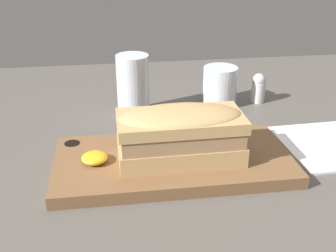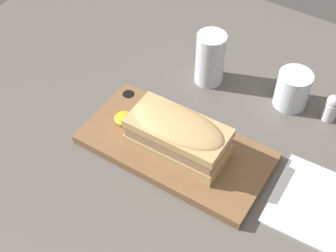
{
  "view_description": "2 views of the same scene",
  "coord_description": "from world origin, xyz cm",
  "px_view_note": "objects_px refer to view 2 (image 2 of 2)",
  "views": [
    {
      "loc": [
        -15.34,
        -62.4,
        36.51
      ],
      "look_at": [
        -6.81,
        -3.39,
        8.34
      ],
      "focal_mm": 45.0,
      "sensor_mm": 36.0,
      "label": 1
    },
    {
      "loc": [
        23.4,
        -55.01,
        74.57
      ],
      "look_at": [
        -7.99,
        -5.32,
        8.52
      ],
      "focal_mm": 50.0,
      "sensor_mm": 36.0,
      "label": 2
    }
  ],
  "objects_px": {
    "sandwich": "(178,135)",
    "water_glass": "(210,61)",
    "salt_shaker": "(332,107)",
    "wine_glass": "(292,91)",
    "serving_board": "(175,148)",
    "napkin": "(325,208)"
  },
  "relations": [
    {
      "from": "serving_board",
      "to": "sandwich",
      "type": "height_order",
      "value": "sandwich"
    },
    {
      "from": "serving_board",
      "to": "wine_glass",
      "type": "bearing_deg",
      "value": 60.35
    },
    {
      "from": "serving_board",
      "to": "water_glass",
      "type": "bearing_deg",
      "value": 101.77
    },
    {
      "from": "serving_board",
      "to": "napkin",
      "type": "xyz_separation_m",
      "value": [
        0.3,
        0.03,
        -0.01
      ]
    },
    {
      "from": "sandwich",
      "to": "napkin",
      "type": "relative_size",
      "value": 0.98
    },
    {
      "from": "wine_glass",
      "to": "napkin",
      "type": "bearing_deg",
      "value": -53.76
    },
    {
      "from": "salt_shaker",
      "to": "serving_board",
      "type": "bearing_deg",
      "value": -132.47
    },
    {
      "from": "water_glass",
      "to": "napkin",
      "type": "relative_size",
      "value": 0.64
    },
    {
      "from": "serving_board",
      "to": "water_glass",
      "type": "xyz_separation_m",
      "value": [
        -0.05,
        0.22,
        0.04
      ]
    },
    {
      "from": "wine_glass",
      "to": "salt_shaker",
      "type": "xyz_separation_m",
      "value": [
        0.09,
        0.0,
        -0.01
      ]
    },
    {
      "from": "water_glass",
      "to": "napkin",
      "type": "height_order",
      "value": "water_glass"
    },
    {
      "from": "napkin",
      "to": "wine_glass",
      "type": "bearing_deg",
      "value": 126.24
    },
    {
      "from": "water_glass",
      "to": "salt_shaker",
      "type": "xyz_separation_m",
      "value": [
        0.27,
        0.03,
        -0.02
      ]
    },
    {
      "from": "sandwich",
      "to": "water_glass",
      "type": "distance_m",
      "value": 0.23
    },
    {
      "from": "serving_board",
      "to": "salt_shaker",
      "type": "distance_m",
      "value": 0.34
    },
    {
      "from": "sandwich",
      "to": "wine_glass",
      "type": "distance_m",
      "value": 0.29
    },
    {
      "from": "salt_shaker",
      "to": "wine_glass",
      "type": "bearing_deg",
      "value": -178.74
    },
    {
      "from": "sandwich",
      "to": "serving_board",
      "type": "bearing_deg",
      "value": 140.25
    },
    {
      "from": "sandwich",
      "to": "napkin",
      "type": "height_order",
      "value": "sandwich"
    },
    {
      "from": "napkin",
      "to": "salt_shaker",
      "type": "height_order",
      "value": "salt_shaker"
    },
    {
      "from": "napkin",
      "to": "serving_board",
      "type": "bearing_deg",
      "value": -174.07
    },
    {
      "from": "serving_board",
      "to": "wine_glass",
      "type": "distance_m",
      "value": 0.28
    }
  ]
}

